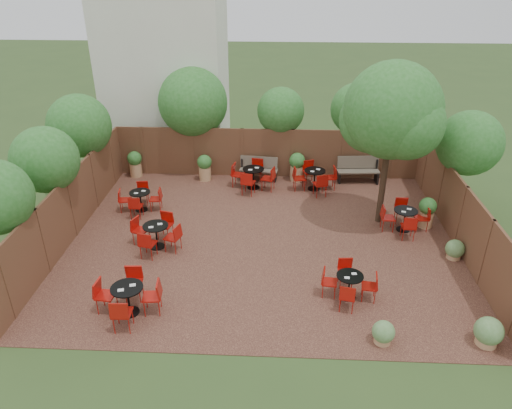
{
  "coord_description": "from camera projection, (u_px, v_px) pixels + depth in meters",
  "views": [
    {
      "loc": [
        0.44,
        -13.0,
        7.98
      ],
      "look_at": [
        -0.23,
        0.5,
        1.0
      ],
      "focal_mm": 33.73,
      "sensor_mm": 36.0,
      "label": 1
    }
  ],
  "objects": [
    {
      "name": "ground",
      "position": [
        262.0,
        240.0,
        15.21
      ],
      "size": [
        80.0,
        80.0,
        0.0
      ],
      "primitive_type": "plane",
      "color": "#354F23",
      "rests_on": "ground"
    },
    {
      "name": "planters",
      "position": [
        259.0,
        174.0,
        18.33
      ],
      "size": [
        11.23,
        4.16,
        1.14
      ],
      "color": "tan",
      "rests_on": "courtyard_paving"
    },
    {
      "name": "bistro_tables",
      "position": [
        250.0,
        218.0,
        15.56
      ],
      "size": [
        10.39,
        9.14,
        0.93
      ],
      "color": "black",
      "rests_on": "courtyard_paving"
    },
    {
      "name": "courtyard_paving",
      "position": [
        262.0,
        240.0,
        15.21
      ],
      "size": [
        12.0,
        10.0,
        0.02
      ],
      "primitive_type": "cube",
      "color": "#361C16",
      "rests_on": "ground"
    },
    {
      "name": "park_bench_right",
      "position": [
        358.0,
        169.0,
        18.92
      ],
      "size": [
        1.67,
        0.65,
        1.01
      ],
      "rotation": [
        0.0,
        0.0,
        0.08
      ],
      "color": "brown",
      "rests_on": "courtyard_paving"
    },
    {
      "name": "overhang_foliage",
      "position": [
        211.0,
        125.0,
        17.03
      ],
      "size": [
        15.37,
        10.55,
        2.75
      ],
      "color": "#286821",
      "rests_on": "ground"
    },
    {
      "name": "fence_right",
      "position": [
        461.0,
        217.0,
        14.49
      ],
      "size": [
        0.08,
        10.0,
        2.0
      ],
      "primitive_type": "cube",
      "color": "#4C2F1C",
      "rests_on": "ground"
    },
    {
      "name": "fence_back",
      "position": [
        267.0,
        153.0,
        19.19
      ],
      "size": [
        12.0,
        0.08,
        2.0
      ],
      "primitive_type": "cube",
      "color": "#4C2F1C",
      "rests_on": "ground"
    },
    {
      "name": "courtyard_tree",
      "position": [
        392.0,
        115.0,
        14.59
      ],
      "size": [
        3.04,
        2.98,
        5.32
      ],
      "rotation": [
        0.0,
        0.0,
        0.37
      ],
      "color": "black",
      "rests_on": "courtyard_paving"
    },
    {
      "name": "park_bench_left",
      "position": [
        259.0,
        168.0,
        19.1
      ],
      "size": [
        1.54,
        0.66,
        0.92
      ],
      "rotation": [
        0.0,
        0.0,
        -0.12
      ],
      "color": "brown",
      "rests_on": "courtyard_paving"
    },
    {
      "name": "fence_left",
      "position": [
        71.0,
        208.0,
        15.02
      ],
      "size": [
        0.08,
        10.0,
        2.0
      ],
      "primitive_type": "cube",
      "color": "#4C2F1C",
      "rests_on": "ground"
    },
    {
      "name": "low_shrubs",
      "position": [
        453.0,
        305.0,
        11.87
      ],
      "size": [
        3.29,
        4.19,
        0.71
      ],
      "color": "tan",
      "rests_on": "courtyard_paving"
    },
    {
      "name": "neighbour_building",
      "position": [
        166.0,
        61.0,
        20.68
      ],
      "size": [
        5.0,
        4.0,
        8.0
      ],
      "primitive_type": "cube",
      "color": "silver",
      "rests_on": "ground"
    }
  ]
}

